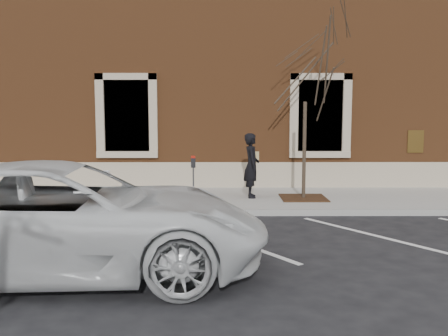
{
  "coord_description": "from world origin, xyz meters",
  "views": [
    {
      "loc": [
        -0.05,
        -12.04,
        2.55
      ],
      "look_at": [
        0.0,
        0.6,
        1.1
      ],
      "focal_mm": 40.0,
      "sensor_mm": 36.0,
      "label": 1
    }
  ],
  "objects_px": {
    "man": "(252,165)",
    "white_truck": "(65,218)",
    "sapling": "(306,75)",
    "parking_meter": "(193,171)"
  },
  "relations": [
    {
      "from": "man",
      "to": "white_truck",
      "type": "xyz_separation_m",
      "value": [
        -3.28,
        -6.1,
        -0.16
      ]
    },
    {
      "from": "man",
      "to": "white_truck",
      "type": "relative_size",
      "value": 0.28
    },
    {
      "from": "sapling",
      "to": "man",
      "type": "bearing_deg",
      "value": 172.46
    },
    {
      "from": "parking_meter",
      "to": "white_truck",
      "type": "bearing_deg",
      "value": -92.96
    },
    {
      "from": "sapling",
      "to": "white_truck",
      "type": "bearing_deg",
      "value": -128.53
    },
    {
      "from": "man",
      "to": "sapling",
      "type": "relative_size",
      "value": 0.37
    },
    {
      "from": "parking_meter",
      "to": "sapling",
      "type": "height_order",
      "value": "sapling"
    },
    {
      "from": "parking_meter",
      "to": "sapling",
      "type": "distance_m",
      "value": 3.98
    },
    {
      "from": "man",
      "to": "white_truck",
      "type": "bearing_deg",
      "value": 149.98
    },
    {
      "from": "white_truck",
      "to": "parking_meter",
      "type": "bearing_deg",
      "value": -22.5
    }
  ]
}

